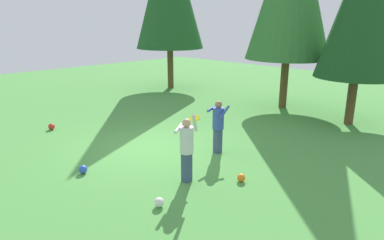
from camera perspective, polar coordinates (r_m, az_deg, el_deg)
ground_plane at (r=11.15m, az=-7.11°, el=-4.41°), size 40.00×40.00×0.00m
person_thrower at (r=8.43m, az=-0.90°, el=-4.12°), size 0.66×0.66×1.81m
person_catcher at (r=10.31m, az=4.36°, el=-0.42°), size 0.59×0.64×1.63m
frisbee at (r=9.10m, az=0.46°, el=0.30°), size 0.35×0.34×0.16m
ball_white at (r=7.69m, az=-5.50°, el=-13.45°), size 0.22×0.22×0.22m
ball_blue at (r=9.62m, az=-17.66°, el=-7.82°), size 0.23×0.23×0.23m
ball_orange at (r=8.83m, az=8.18°, el=-9.47°), size 0.21×0.21×0.21m
ball_red at (r=13.75m, az=-22.31°, el=-1.01°), size 0.24×0.24×0.24m
tree_right at (r=14.26m, az=26.70°, el=16.97°), size 3.01×3.01×7.19m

